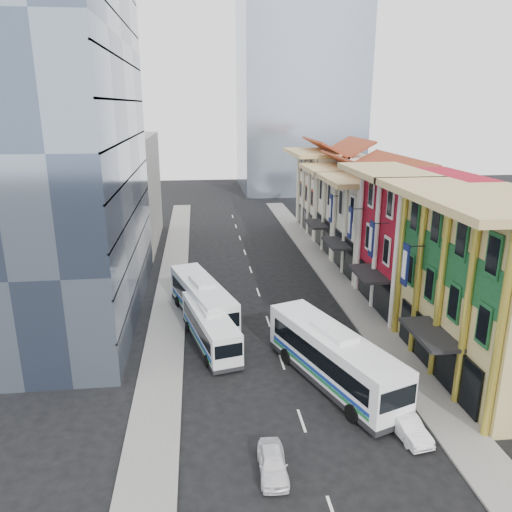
{
  "coord_description": "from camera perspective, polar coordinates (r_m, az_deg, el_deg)",
  "views": [
    {
      "loc": [
        -5.56,
        -23.54,
        17.63
      ],
      "look_at": [
        -0.53,
        19.35,
        4.53
      ],
      "focal_mm": 35.0,
      "sensor_mm": 36.0,
      "label": 1
    }
  ],
  "objects": [
    {
      "name": "shophouse_tan",
      "position": [
        36.5,
        26.23,
        -3.52
      ],
      "size": [
        8.0,
        14.0,
        12.0
      ],
      "primitive_type": "cube",
      "color": "tan",
      "rests_on": "ground"
    },
    {
      "name": "shophouse_red",
      "position": [
        46.49,
        18.44,
        1.5
      ],
      "size": [
        8.0,
        10.0,
        12.0
      ],
      "primitive_type": "cube",
      "color": "maroon",
      "rests_on": "ground"
    },
    {
      "name": "ground",
      "position": [
        29.93,
        5.65,
        -19.31
      ],
      "size": [
        200.0,
        200.0,
        0.0
      ],
      "primitive_type": "plane",
      "color": "black",
      "rests_on": "ground"
    },
    {
      "name": "shophouse_cream_near",
      "position": [
        55.19,
        14.28,
        3.12
      ],
      "size": [
        8.0,
        9.0,
        10.0
      ],
      "primitive_type": "cube",
      "color": "silver",
      "rests_on": "ground"
    },
    {
      "name": "office_tower",
      "position": [
        44.13,
        -22.23,
        12.25
      ],
      "size": [
        12.0,
        26.0,
        30.0
      ],
      "primitive_type": "cube",
      "color": "#414E67",
      "rests_on": "ground"
    },
    {
      "name": "sedan_right",
      "position": [
        30.37,
        16.81,
        -18.04
      ],
      "size": [
        1.86,
        3.82,
        1.21
      ],
      "primitive_type": "imported",
      "rotation": [
        0.0,
        0.0,
        0.16
      ],
      "color": "silver",
      "rests_on": "ground"
    },
    {
      "name": "sidewalk_left",
      "position": [
        48.9,
        -9.72,
        -4.42
      ],
      "size": [
        3.0,
        90.0,
        0.15
      ],
      "primitive_type": "cube",
      "color": "slate",
      "rests_on": "ground"
    },
    {
      "name": "office_block_far",
      "position": [
        67.21,
        -15.66,
        7.15
      ],
      "size": [
        10.0,
        18.0,
        14.0
      ],
      "primitive_type": "cube",
      "color": "gray",
      "rests_on": "ground"
    },
    {
      "name": "shophouse_cream_far",
      "position": [
        73.25,
        8.96,
        7.14
      ],
      "size": [
        8.0,
        12.0,
        11.0
      ],
      "primitive_type": "cube",
      "color": "silver",
      "rests_on": "ground"
    },
    {
      "name": "sedan_left",
      "position": [
        26.83,
        1.92,
        -22.56
      ],
      "size": [
        1.54,
        3.54,
        1.19
      ],
      "primitive_type": "imported",
      "rotation": [
        0.0,
        0.0,
        -0.04
      ],
      "color": "white",
      "rests_on": "ground"
    },
    {
      "name": "bus_left_near",
      "position": [
        38.33,
        -5.26,
        -8.01
      ],
      "size": [
        4.43,
        9.9,
        3.09
      ],
      "primitive_type": null,
      "rotation": [
        0.0,
        0.0,
        0.23
      ],
      "color": "white",
      "rests_on": "ground"
    },
    {
      "name": "shophouse_cream_mid",
      "position": [
        63.47,
        11.45,
        5.06
      ],
      "size": [
        8.0,
        9.0,
        10.0
      ],
      "primitive_type": "cube",
      "color": "silver",
      "rests_on": "ground"
    },
    {
      "name": "bus_right",
      "position": [
        33.45,
        8.8,
        -11.26
      ],
      "size": [
        6.87,
        12.53,
        3.94
      ],
      "primitive_type": null,
      "rotation": [
        0.0,
        0.0,
        0.35
      ],
      "color": "white",
      "rests_on": "ground"
    },
    {
      "name": "sidewalk_right",
      "position": [
        50.79,
        9.83,
        -3.61
      ],
      "size": [
        3.0,
        90.0,
        0.15
      ],
      "primitive_type": "cube",
      "color": "slate",
      "rests_on": "ground"
    },
    {
      "name": "bus_left_far",
      "position": [
        42.67,
        -6.16,
        -4.95
      ],
      "size": [
        5.81,
        11.77,
        3.68
      ],
      "primitive_type": null,
      "rotation": [
        0.0,
        0.0,
        0.29
      ],
      "color": "white",
      "rests_on": "ground"
    }
  ]
}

